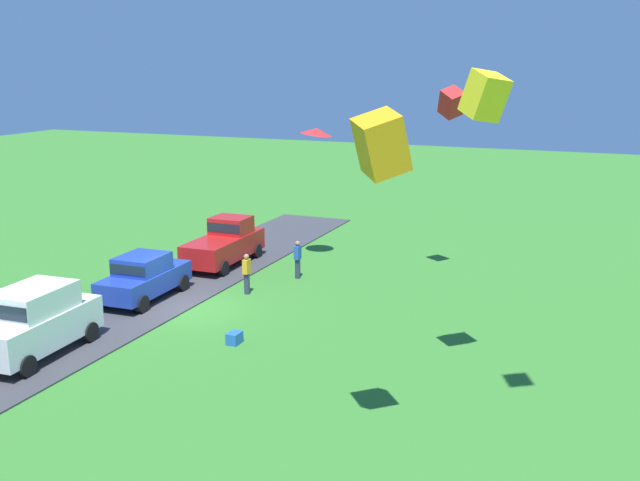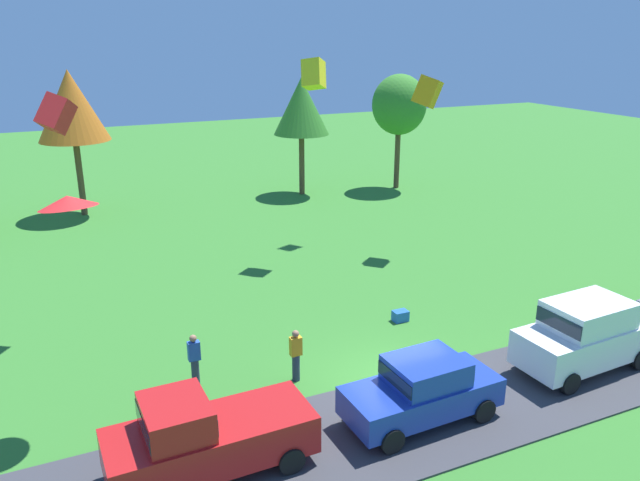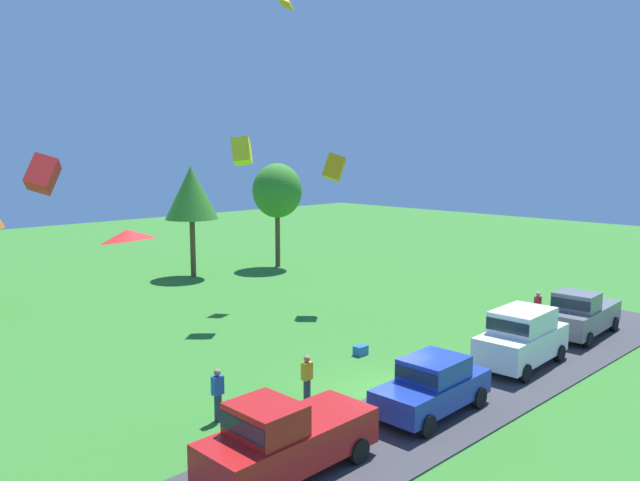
{
  "view_description": "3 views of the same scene",
  "coord_description": "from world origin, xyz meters",
  "px_view_note": "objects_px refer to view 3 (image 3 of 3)",
  "views": [
    {
      "loc": [
        23.6,
        15.4,
        9.42
      ],
      "look_at": [
        1.71,
        6.32,
        3.72
      ],
      "focal_mm": 42.0,
      "sensor_mm": 36.0,
      "label": 1
    },
    {
      "loc": [
        -9.05,
        -14.53,
        10.31
      ],
      "look_at": [
        -0.57,
        3.99,
        3.45
      ],
      "focal_mm": 35.0,
      "sensor_mm": 36.0,
      "label": 2
    },
    {
      "loc": [
        -16.26,
        -13.45,
        8.41
      ],
      "look_at": [
        1.7,
        5.1,
        4.77
      ],
      "focal_mm": 35.0,
      "sensor_mm": 36.0,
      "label": 3
    }
  ],
  "objects_px": {
    "tree_center_back": "(191,193)",
    "kite_box_high_left": "(242,151)",
    "person_watching_sky": "(307,380)",
    "cooler_box": "(361,350)",
    "car_pickup_mid_row": "(581,314)",
    "kite_box_near_flag": "(334,167)",
    "car_pickup_by_flagpole": "(284,438)",
    "person_on_lawn": "(537,309)",
    "tree_left_of_center": "(277,191)",
    "car_suv_near_entrance": "(522,335)",
    "kite_box_trailing_tail": "(43,174)",
    "person_beside_suv": "(218,394)",
    "kite_diamond_high_right": "(289,3)",
    "car_sedan_far_end": "(433,384)",
    "kite_delta_low_drifter": "(128,235)"
  },
  "relations": [
    {
      "from": "cooler_box",
      "to": "kite_box_near_flag",
      "type": "distance_m",
      "value": 11.41
    },
    {
      "from": "car_sedan_far_end",
      "to": "kite_box_high_left",
      "type": "bearing_deg",
      "value": 78.13
    },
    {
      "from": "car_pickup_by_flagpole",
      "to": "tree_center_back",
      "type": "height_order",
      "value": "tree_center_back"
    },
    {
      "from": "person_watching_sky",
      "to": "person_on_lawn",
      "type": "relative_size",
      "value": 1.0
    },
    {
      "from": "kite_delta_low_drifter",
      "to": "car_suv_near_entrance",
      "type": "bearing_deg",
      "value": -14.87
    },
    {
      "from": "car_sedan_far_end",
      "to": "person_beside_suv",
      "type": "bearing_deg",
      "value": 140.0
    },
    {
      "from": "car_suv_near_entrance",
      "to": "person_on_lawn",
      "type": "relative_size",
      "value": 2.74
    },
    {
      "from": "car_pickup_by_flagpole",
      "to": "kite_box_trailing_tail",
      "type": "xyz_separation_m",
      "value": [
        -1.97,
        10.07,
        6.59
      ]
    },
    {
      "from": "person_beside_suv",
      "to": "kite_box_trailing_tail",
      "type": "relative_size",
      "value": 1.57
    },
    {
      "from": "car_sedan_far_end",
      "to": "kite_delta_low_drifter",
      "type": "bearing_deg",
      "value": 153.63
    },
    {
      "from": "car_pickup_mid_row",
      "to": "cooler_box",
      "type": "relative_size",
      "value": 9.12
    },
    {
      "from": "tree_center_back",
      "to": "kite_box_high_left",
      "type": "relative_size",
      "value": 6.26
    },
    {
      "from": "kite_box_high_left",
      "to": "car_sedan_far_end",
      "type": "bearing_deg",
      "value": -101.87
    },
    {
      "from": "car_pickup_by_flagpole",
      "to": "cooler_box",
      "type": "bearing_deg",
      "value": 31.11
    },
    {
      "from": "car_pickup_by_flagpole",
      "to": "tree_left_of_center",
      "type": "distance_m",
      "value": 30.92
    },
    {
      "from": "tree_left_of_center",
      "to": "kite_box_near_flag",
      "type": "bearing_deg",
      "value": -115.9
    },
    {
      "from": "car_suv_near_entrance",
      "to": "tree_left_of_center",
      "type": "bearing_deg",
      "value": 72.64
    },
    {
      "from": "kite_box_high_left",
      "to": "person_beside_suv",
      "type": "bearing_deg",
      "value": -131.06
    },
    {
      "from": "kite_box_near_flag",
      "to": "person_watching_sky",
      "type": "bearing_deg",
      "value": -139.05
    },
    {
      "from": "kite_box_near_flag",
      "to": "kite_delta_low_drifter",
      "type": "bearing_deg",
      "value": -152.74
    },
    {
      "from": "person_on_lawn",
      "to": "kite_box_trailing_tail",
      "type": "distance_m",
      "value": 22.77
    },
    {
      "from": "car_pickup_mid_row",
      "to": "tree_center_back",
      "type": "bearing_deg",
      "value": 101.39
    },
    {
      "from": "kite_box_near_flag",
      "to": "car_sedan_far_end",
      "type": "bearing_deg",
      "value": -123.0
    },
    {
      "from": "car_sedan_far_end",
      "to": "kite_diamond_high_right",
      "type": "relative_size",
      "value": 4.81
    },
    {
      "from": "kite_box_near_flag",
      "to": "person_beside_suv",
      "type": "bearing_deg",
      "value": -148.85
    },
    {
      "from": "tree_center_back",
      "to": "kite_box_high_left",
      "type": "distance_m",
      "value": 12.2
    },
    {
      "from": "car_pickup_by_flagpole",
      "to": "kite_box_near_flag",
      "type": "height_order",
      "value": "kite_box_near_flag"
    },
    {
      "from": "person_watching_sky",
      "to": "person_on_lawn",
      "type": "distance_m",
      "value": 14.65
    },
    {
      "from": "kite_delta_low_drifter",
      "to": "kite_diamond_high_right",
      "type": "xyz_separation_m",
      "value": [
        17.41,
        13.27,
        10.89
      ]
    },
    {
      "from": "kite_box_high_left",
      "to": "car_pickup_mid_row",
      "type": "bearing_deg",
      "value": -55.97
    },
    {
      "from": "kite_box_trailing_tail",
      "to": "kite_delta_low_drifter",
      "type": "height_order",
      "value": "kite_box_trailing_tail"
    },
    {
      "from": "cooler_box",
      "to": "car_suv_near_entrance",
      "type": "bearing_deg",
      "value": -57.6
    },
    {
      "from": "kite_diamond_high_right",
      "to": "person_beside_suv",
      "type": "bearing_deg",
      "value": -138.15
    },
    {
      "from": "car_sedan_far_end",
      "to": "car_pickup_mid_row",
      "type": "distance_m",
      "value": 11.94
    },
    {
      "from": "person_beside_suv",
      "to": "kite_diamond_high_right",
      "type": "bearing_deg",
      "value": 41.85
    },
    {
      "from": "car_pickup_by_flagpole",
      "to": "person_on_lawn",
      "type": "height_order",
      "value": "car_pickup_by_flagpole"
    },
    {
      "from": "kite_diamond_high_right",
      "to": "tree_left_of_center",
      "type": "bearing_deg",
      "value": 55.59
    },
    {
      "from": "car_sedan_far_end",
      "to": "person_watching_sky",
      "type": "height_order",
      "value": "car_sedan_far_end"
    },
    {
      "from": "person_watching_sky",
      "to": "kite_box_trailing_tail",
      "type": "relative_size",
      "value": 1.57
    },
    {
      "from": "car_sedan_far_end",
      "to": "person_on_lawn",
      "type": "xyz_separation_m",
      "value": [
        12.28,
        2.63,
        -0.16
      ]
    },
    {
      "from": "car_sedan_far_end",
      "to": "cooler_box",
      "type": "bearing_deg",
      "value": 63.66
    },
    {
      "from": "car_pickup_mid_row",
      "to": "kite_box_trailing_tail",
      "type": "distance_m",
      "value": 23.27
    },
    {
      "from": "cooler_box",
      "to": "kite_diamond_high_right",
      "type": "bearing_deg",
      "value": 61.34
    },
    {
      "from": "person_beside_suv",
      "to": "person_on_lawn",
      "type": "relative_size",
      "value": 1.0
    },
    {
      "from": "person_watching_sky",
      "to": "cooler_box",
      "type": "height_order",
      "value": "person_watching_sky"
    },
    {
      "from": "person_on_lawn",
      "to": "tree_left_of_center",
      "type": "xyz_separation_m",
      "value": [
        1.31,
        21.15,
        4.75
      ]
    },
    {
      "from": "person_beside_suv",
      "to": "tree_left_of_center",
      "type": "height_order",
      "value": "tree_left_of_center"
    },
    {
      "from": "car_pickup_mid_row",
      "to": "kite_box_near_flag",
      "type": "height_order",
      "value": "kite_box_near_flag"
    },
    {
      "from": "car_pickup_mid_row",
      "to": "kite_box_near_flag",
      "type": "relative_size",
      "value": 3.99
    },
    {
      "from": "car_sedan_far_end",
      "to": "tree_left_of_center",
      "type": "relative_size",
      "value": 0.58
    }
  ]
}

